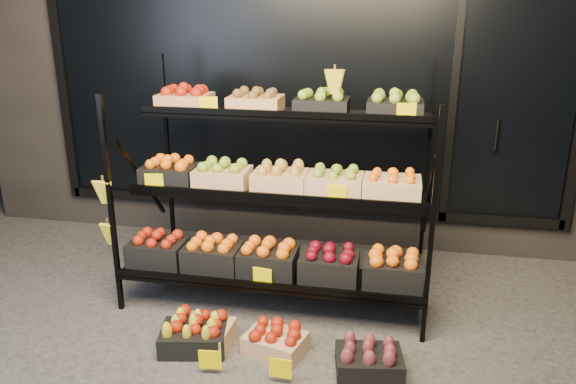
% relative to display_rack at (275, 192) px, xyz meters
% --- Properties ---
extents(ground, '(24.00, 24.00, 0.00)m').
position_rel_display_rack_xyz_m(ground, '(0.01, -0.60, -0.79)').
color(ground, '#514F4C').
rests_on(ground, ground).
extents(building, '(6.00, 2.08, 3.50)m').
position_rel_display_rack_xyz_m(building, '(0.01, 1.99, 0.96)').
color(building, '#2D2826').
rests_on(building, ground).
extents(display_rack, '(2.18, 1.02, 1.72)m').
position_rel_display_rack_xyz_m(display_rack, '(0.00, 0.00, 0.00)').
color(display_rack, black).
rests_on(display_rack, ground).
extents(tag_floor_a, '(0.13, 0.01, 0.12)m').
position_rel_display_rack_xyz_m(tag_floor_a, '(-0.17, -1.00, -0.73)').
color(tag_floor_a, '#E7CF00').
rests_on(tag_floor_a, ground).
extents(tag_floor_b, '(0.13, 0.01, 0.12)m').
position_rel_display_rack_xyz_m(tag_floor_b, '(0.24, -1.00, -0.73)').
color(tag_floor_b, '#E7CF00').
rests_on(tag_floor_b, ground).
extents(floor_crate_left, '(0.41, 0.31, 0.20)m').
position_rel_display_rack_xyz_m(floor_crate_left, '(-0.33, -0.72, -0.69)').
color(floor_crate_left, tan).
rests_on(floor_crate_left, ground).
extents(floor_crate_midleft, '(0.45, 0.36, 0.20)m').
position_rel_display_rack_xyz_m(floor_crate_midleft, '(-0.35, -0.77, -0.69)').
color(floor_crate_midleft, black).
rests_on(floor_crate_midleft, ground).
extents(floor_crate_midright, '(0.41, 0.34, 0.18)m').
position_rel_display_rack_xyz_m(floor_crate_midright, '(0.15, -0.71, -0.70)').
color(floor_crate_midright, tan).
rests_on(floor_crate_midright, ground).
extents(floor_crate_right, '(0.42, 0.33, 0.19)m').
position_rel_display_rack_xyz_m(floor_crate_right, '(0.72, -0.81, -0.70)').
color(floor_crate_right, black).
rests_on(floor_crate_right, ground).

